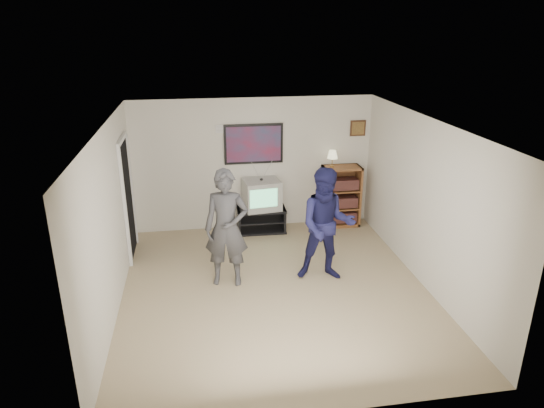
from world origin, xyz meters
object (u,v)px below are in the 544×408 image
object	(u,v)px
bookshelf	(341,196)
person_short	(327,225)
media_stand	(261,219)
crt_television	(262,194)
person_tall	(227,228)

from	to	relation	value
bookshelf	person_short	bearing A→B (deg)	-112.52
bookshelf	person_short	world-z (taller)	person_short
media_stand	crt_television	xyz separation A→B (m)	(0.01, 0.00, 0.51)
media_stand	person_short	bearing A→B (deg)	-68.24
person_tall	crt_television	bearing A→B (deg)	77.61
person_short	media_stand	bearing A→B (deg)	120.63
bookshelf	person_tall	world-z (taller)	person_tall
bookshelf	person_tall	size ratio (longest dim) A/B	0.66
media_stand	crt_television	bearing A→B (deg)	1.44
media_stand	person_short	distance (m)	2.21
media_stand	person_tall	size ratio (longest dim) A/B	0.52
media_stand	person_tall	distance (m)	2.14
person_tall	media_stand	bearing A→B (deg)	77.93
bookshelf	person_tall	distance (m)	3.05
media_stand	crt_television	world-z (taller)	crt_television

